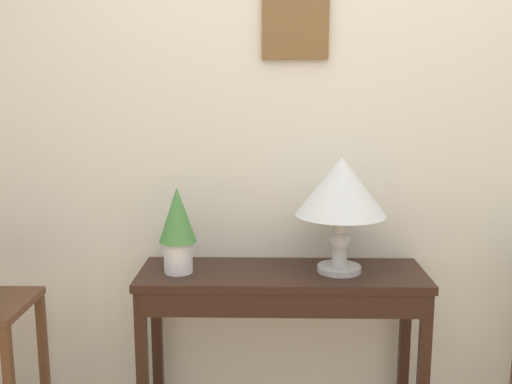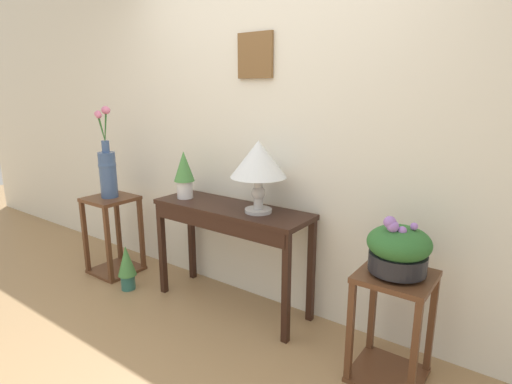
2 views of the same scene
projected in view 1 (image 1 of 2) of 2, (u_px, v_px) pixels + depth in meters
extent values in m
cube|color=silver|center=(312.00, 125.00, 2.67)|extent=(9.00, 0.10, 2.80)
cube|color=brown|center=(295.00, 23.00, 2.52)|extent=(0.29, 0.02, 0.31)
cube|color=#7A6AA6|center=(295.00, 23.00, 2.52)|extent=(0.23, 0.01, 0.25)
cube|color=black|center=(282.00, 275.00, 2.50)|extent=(1.23, 0.40, 0.03)
cube|color=black|center=(283.00, 305.00, 2.34)|extent=(1.17, 0.03, 0.10)
cube|color=black|center=(143.00, 377.00, 2.42)|extent=(0.04, 0.04, 0.76)
cube|color=black|center=(423.00, 380.00, 2.40)|extent=(0.05, 0.04, 0.76)
cube|color=black|center=(157.00, 343.00, 2.74)|extent=(0.04, 0.04, 0.76)
cube|color=black|center=(404.00, 345.00, 2.72)|extent=(0.05, 0.04, 0.76)
cylinder|color=#B7B7BC|center=(339.00, 269.00, 2.49)|extent=(0.19, 0.19, 0.02)
cylinder|color=#B7B7BC|center=(339.00, 253.00, 2.48)|extent=(0.07, 0.07, 0.11)
sphere|color=#B7B7BC|center=(340.00, 241.00, 2.47)|extent=(0.10, 0.10, 0.10)
cylinder|color=#B7B7BC|center=(340.00, 228.00, 2.46)|extent=(0.06, 0.06, 0.11)
cone|color=silver|center=(341.00, 186.00, 2.42)|extent=(0.38, 0.38, 0.25)
cylinder|color=silver|center=(178.00, 257.00, 2.47)|extent=(0.12, 0.12, 0.14)
cone|color=#478442|center=(177.00, 215.00, 2.43)|extent=(0.16, 0.16, 0.23)
cube|color=#56331E|center=(44.00, 362.00, 2.61)|extent=(0.04, 0.04, 0.64)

